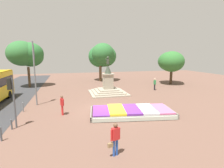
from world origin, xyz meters
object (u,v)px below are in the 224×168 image
at_px(kerb_bollard_mid_b, 12,124).
at_px(pedestrian_crossing_plaza, 155,83).
at_px(kerb_bollard_mid_a, 1,133).
at_px(kerb_bollard_north, 23,107).
at_px(pedestrian_near_planter, 62,104).
at_px(statue_monument, 108,87).
at_px(traffic_light_near_crossing, 12,93).
at_px(banner_pole, 35,72).
at_px(flower_planter, 132,112).
at_px(pedestrian_with_handbag, 115,137).

bearing_deg(kerb_bollard_mid_b, pedestrian_crossing_plaza, 31.83).
distance_m(kerb_bollard_mid_a, kerb_bollard_north, 5.68).
bearing_deg(pedestrian_crossing_plaza, pedestrian_near_planter, -148.68).
distance_m(pedestrian_crossing_plaza, kerb_bollard_mid_a, 20.09).
xyz_separation_m(statue_monument, traffic_light_near_crossing, (-8.94, -9.22, 1.66)).
relative_size(banner_pole, pedestrian_near_planter, 3.76).
bearing_deg(banner_pole, kerb_bollard_mid_b, -96.60).
distance_m(statue_monument, kerb_bollard_mid_b, 13.13).
bearing_deg(statue_monument, traffic_light_near_crossing, -134.10).
bearing_deg(kerb_bollard_mid_b, traffic_light_near_crossing, 68.25).
xyz_separation_m(traffic_light_near_crossing, pedestrian_near_planter, (3.24, 1.95, -1.51)).
height_order(statue_monument, pedestrian_near_planter, statue_monument).
height_order(statue_monument, traffic_light_near_crossing, statue_monument).
relative_size(statue_monument, traffic_light_near_crossing, 1.38).
distance_m(banner_pole, kerb_bollard_mid_a, 8.29).
bearing_deg(statue_monument, banner_pole, -157.39).
xyz_separation_m(pedestrian_near_planter, kerb_bollard_mid_b, (-3.35, -2.24, -0.61)).
height_order(statue_monument, banner_pole, banner_pole).
distance_m(banner_pole, pedestrian_near_planter, 5.23).
distance_m(pedestrian_near_planter, kerb_bollard_north, 3.96).
bearing_deg(statue_monument, flower_planter, -89.05).
distance_m(flower_planter, pedestrian_crossing_plaza, 11.57).
bearing_deg(flower_planter, statue_monument, 90.95).
relative_size(traffic_light_near_crossing, kerb_bollard_mid_b, 4.80).
height_order(banner_pole, pedestrian_near_planter, banner_pole).
relative_size(statue_monument, kerb_bollard_mid_a, 5.32).
height_order(banner_pole, pedestrian_crossing_plaza, banner_pole).
relative_size(flower_planter, pedestrian_crossing_plaza, 4.33).
distance_m(pedestrian_with_handbag, kerb_bollard_north, 10.87).
height_order(kerb_bollard_mid_a, kerb_bollard_north, kerb_bollard_mid_a).
distance_m(statue_monument, pedestrian_near_planter, 9.24).
relative_size(kerb_bollard_mid_a, kerb_bollard_north, 1.04).
distance_m(statue_monument, kerb_bollard_north, 10.73).
xyz_separation_m(pedestrian_near_planter, pedestrian_crossing_plaza, (12.85, 7.82, 0.01)).
bearing_deg(pedestrian_crossing_plaza, kerb_bollard_mid_a, -144.25).
height_order(traffic_light_near_crossing, pedestrian_near_planter, traffic_light_near_crossing).
xyz_separation_m(traffic_light_near_crossing, kerb_bollard_mid_a, (-0.22, -1.97, -2.03)).
xyz_separation_m(flower_planter, traffic_light_near_crossing, (-9.08, -0.59, 2.27)).
height_order(pedestrian_with_handbag, kerb_bollard_north, pedestrian_with_handbag).
bearing_deg(statue_monument, pedestrian_crossing_plaza, 4.38).
distance_m(traffic_light_near_crossing, kerb_bollard_north, 4.25).
bearing_deg(pedestrian_crossing_plaza, pedestrian_with_handbag, -124.02).
bearing_deg(kerb_bollard_north, kerb_bollard_mid_a, -89.51).
relative_size(pedestrian_with_handbag, kerb_bollard_mid_b, 2.37).
xyz_separation_m(pedestrian_with_handbag, kerb_bollard_mid_b, (-6.14, 4.84, -0.62)).
bearing_deg(pedestrian_crossing_plaza, kerb_bollard_north, -159.69).
relative_size(flower_planter, statue_monument, 1.53).
relative_size(flower_planter, kerb_bollard_mid_b, 10.09).
bearing_deg(traffic_light_near_crossing, pedestrian_crossing_plaza, 31.27).
relative_size(pedestrian_near_planter, pedestrian_crossing_plaza, 0.99).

